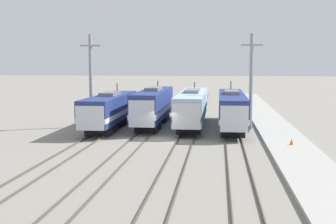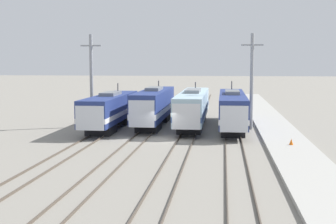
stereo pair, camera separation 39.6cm
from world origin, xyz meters
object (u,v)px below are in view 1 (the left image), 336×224
object	(u,v)px
locomotive_far_left	(109,110)
locomotive_far_right	(232,109)
catenary_tower_right	(251,80)
locomotive_center_right	(192,107)
traffic_cone	(292,142)
catenary_tower_left	(91,80)
locomotive_center_left	(153,106)

from	to	relation	value
locomotive_far_left	locomotive_far_right	distance (m)	13.16
locomotive_far_left	catenary_tower_right	world-z (taller)	catenary_tower_right
locomotive_center_right	catenary_tower_right	distance (m)	7.31
locomotive_far_left	locomotive_center_right	size ratio (longest dim) A/B	0.82
traffic_cone	locomotive_center_right	bearing A→B (deg)	125.95
catenary_tower_left	traffic_cone	bearing A→B (deg)	-27.86
locomotive_far_left	catenary_tower_left	distance (m)	4.27
locomotive_far_left	catenary_tower_right	distance (m)	15.45
catenary_tower_right	locomotive_center_left	bearing A→B (deg)	173.22
locomotive_center_right	catenary_tower_left	bearing A→B (deg)	-170.46
locomotive_center_left	catenary_tower_right	distance (m)	11.18
catenary_tower_left	traffic_cone	distance (m)	23.27
catenary_tower_left	traffic_cone	size ratio (longest dim) A/B	20.11
catenary_tower_right	traffic_cone	xyz separation A→B (m)	(2.73, -10.65, -4.71)
locomotive_center_left	locomotive_far_right	distance (m)	8.75
locomotive_center_left	locomotive_center_right	distance (m)	4.39
locomotive_far_left	traffic_cone	world-z (taller)	locomotive_far_left
locomotive_center_right	traffic_cone	world-z (taller)	locomotive_center_right
locomotive_far_left	traffic_cone	size ratio (longest dim) A/B	32.10
traffic_cone	catenary_tower_right	bearing A→B (deg)	104.36
catenary_tower_right	traffic_cone	bearing A→B (deg)	-75.64
locomotive_far_left	locomotive_far_right	size ratio (longest dim) A/B	0.86
catenary_tower_left	catenary_tower_right	world-z (taller)	same
catenary_tower_right	locomotive_far_left	bearing A→B (deg)	-174.09
locomotive_far_right	traffic_cone	distance (m)	11.99
locomotive_far_right	catenary_tower_right	distance (m)	3.72
locomotive_center_left	locomotive_center_right	world-z (taller)	locomotive_center_left
locomotive_far_left	traffic_cone	bearing A→B (deg)	-27.10
locomotive_far_right	locomotive_far_left	bearing A→B (deg)	-172.08
traffic_cone	locomotive_far_right	bearing A→B (deg)	113.43
locomotive_center_left	locomotive_center_right	size ratio (longest dim) A/B	0.85
locomotive_far_right	catenary_tower_right	world-z (taller)	catenary_tower_right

